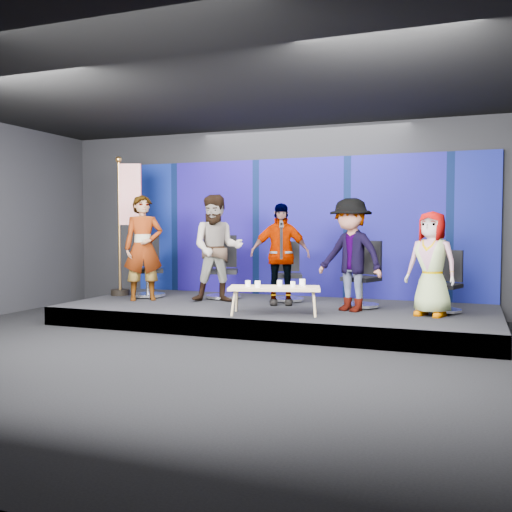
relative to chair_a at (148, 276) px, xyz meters
The scene contains 21 objects.
ground 3.88m from the chair_a, 46.51° to the right, with size 10.00×10.00×0.00m, color black.
room_walls 4.20m from the chair_a, 46.51° to the right, with size 10.02×8.02×3.51m.
riser 2.70m from the chair_a, ahead, with size 7.00×3.00×0.30m, color black.
backdrop 3.03m from the chair_a, 24.11° to the left, with size 7.00×0.08×2.60m, color navy.
chair_a is the anchor object (origin of this frame).
panelist_a 0.75m from the chair_a, 66.37° to the right, with size 0.68×0.45×1.87m, color black.
chair_b 1.45m from the chair_a, 11.67° to the left, with size 0.83×0.83×1.15m.
panelist_b 1.64m from the chair_a, ahead, with size 0.91×0.71×1.87m, color black.
chair_c 2.66m from the chair_a, ahead, with size 0.76×0.76×1.05m.
panelist_c 2.70m from the chair_a, ahead, with size 1.00×0.42×1.70m, color black.
chair_d 4.02m from the chair_a, ahead, with size 0.80×0.80×1.08m.
panelist_d 3.97m from the chair_a, ahead, with size 1.13×0.65×1.75m, color black.
chair_e 5.31m from the chair_a, ahead, with size 0.68×0.68×0.95m.
panelist_e 5.16m from the chair_a, ahead, with size 0.75×0.49×1.54m, color black.
coffee_table 3.16m from the chair_a, 22.46° to the right, with size 1.46×0.92×0.42m.
mug_a 2.85m from the chair_a, 27.33° to the right, with size 0.08×0.08×0.09m, color white.
mug_b 3.05m from the chair_a, 26.89° to the right, with size 0.08×0.08×0.10m, color white.
mug_c 3.16m from the chair_a, 20.19° to the right, with size 0.08×0.08×0.09m, color white.
mug_d 3.39m from the chair_a, 19.72° to the right, with size 0.07×0.07×0.09m, color white.
mug_e 3.44m from the chair_a, 16.77° to the right, with size 0.09×0.09×0.11m, color white.
flag_stand 1.13m from the chair_a, behind, with size 0.60×0.35×2.64m.
Camera 1 is at (3.02, -6.45, 1.62)m, focal length 40.00 mm.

